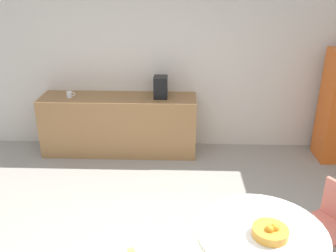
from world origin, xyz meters
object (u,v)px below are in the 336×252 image
at_px(fruit_bowl, 270,232).
at_px(coffee_maker, 161,87).
at_px(mug_white, 69,94).
at_px(chair_coral, 333,217).
at_px(round_table, 260,246).

distance_m(fruit_bowl, coffee_maker, 3.07).
relative_size(mug_white, coffee_maker, 0.40).
distance_m(chair_coral, coffee_maker, 2.95).
bearing_deg(mug_white, round_table, -50.30).
relative_size(round_table, chair_coral, 1.25).
bearing_deg(fruit_bowl, mug_white, 129.69).
relative_size(round_table, mug_white, 8.02).
height_order(round_table, mug_white, mug_white).
distance_m(fruit_bowl, mug_white, 3.69).
height_order(round_table, fruit_bowl, fruit_bowl).
bearing_deg(round_table, chair_coral, 32.90).
bearing_deg(round_table, fruit_bowl, -50.95).
bearing_deg(fruit_bowl, chair_coral, 37.74).
distance_m(chair_coral, mug_white, 3.85).
xyz_separation_m(round_table, fruit_bowl, (0.05, -0.06, 0.19)).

